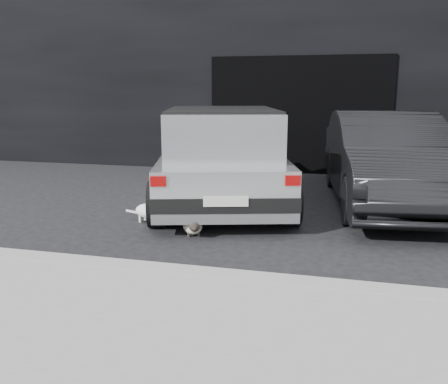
% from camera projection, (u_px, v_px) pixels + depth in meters
% --- Properties ---
extents(ground, '(80.00, 80.00, 0.00)m').
position_uv_depth(ground, '(207.00, 213.00, 7.32)').
color(ground, black).
rests_on(ground, ground).
extents(building_facade, '(34.00, 4.00, 5.00)m').
position_uv_depth(building_facade, '(307.00, 65.00, 12.24)').
color(building_facade, black).
rests_on(building_facade, ground).
extents(garage_opening, '(4.00, 0.10, 2.60)m').
position_uv_depth(garage_opening, '(299.00, 116.00, 10.59)').
color(garage_opening, black).
rests_on(garage_opening, ground).
extents(curb, '(18.00, 0.25, 0.12)m').
position_uv_depth(curb, '(232.00, 279.00, 4.60)').
color(curb, gray).
rests_on(curb, ground).
extents(sidewalk, '(18.00, 2.20, 0.11)m').
position_uv_depth(sidewalk, '(195.00, 342.00, 3.46)').
color(sidewalk, gray).
rests_on(sidewalk, ground).
extents(silver_hatchback, '(3.00, 4.62, 1.57)m').
position_uv_depth(silver_hatchback, '(221.00, 152.00, 7.81)').
color(silver_hatchback, '#B9BBBE').
rests_on(silver_hatchback, ground).
extents(second_car, '(2.12, 4.75, 1.52)m').
position_uv_depth(second_car, '(386.00, 159.00, 7.71)').
color(second_car, black).
rests_on(second_car, ground).
extents(cat_siamese, '(0.43, 0.69, 0.26)m').
position_uv_depth(cat_siamese, '(193.00, 226.00, 6.21)').
color(cat_siamese, beige).
rests_on(cat_siamese, ground).
extents(cat_white, '(0.76, 0.37, 0.36)m').
position_uv_depth(cat_white, '(153.00, 211.00, 6.74)').
color(cat_white, white).
rests_on(cat_white, ground).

